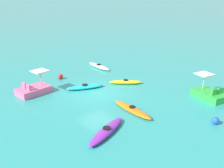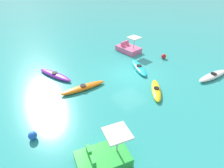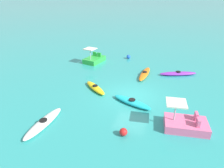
{
  "view_description": "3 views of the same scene",
  "coord_description": "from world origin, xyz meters",
  "px_view_note": "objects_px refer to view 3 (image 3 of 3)",
  "views": [
    {
      "loc": [
        14.82,
        -10.47,
        7.38
      ],
      "look_at": [
        0.56,
        1.1,
        0.58
      ],
      "focal_mm": 40.44,
      "sensor_mm": 36.0,
      "label": 1
    },
    {
      "loc": [
        8.86,
        10.59,
        7.91
      ],
      "look_at": [
        2.27,
        0.71,
        0.24
      ],
      "focal_mm": 30.75,
      "sensor_mm": 36.0,
      "label": 2
    },
    {
      "loc": [
        -13.1,
        -2.93,
        7.37
      ],
      "look_at": [
        0.64,
        1.82,
        0.4
      ],
      "focal_mm": 32.29,
      "sensor_mm": 36.0,
      "label": 3
    }
  ],
  "objects_px": {
    "kayak_yellow": "(95,88)",
    "pedal_boat_pink": "(186,124)",
    "buoy_blue": "(128,57)",
    "kayak_white": "(44,123)",
    "kayak_orange": "(145,74)",
    "kayak_purple": "(178,74)",
    "buoy_red": "(123,132)",
    "kayak_cyan": "(132,102)",
    "pedal_boat_green": "(94,59)"
  },
  "relations": [
    {
      "from": "pedal_boat_green",
      "to": "buoy_red",
      "type": "distance_m",
      "value": 12.47
    },
    {
      "from": "kayak_purple",
      "to": "pedal_boat_green",
      "type": "relative_size",
      "value": 1.3
    },
    {
      "from": "kayak_purple",
      "to": "pedal_boat_pink",
      "type": "distance_m",
      "value": 8.11
    },
    {
      "from": "kayak_yellow",
      "to": "buoy_red",
      "type": "xyz_separation_m",
      "value": [
        -4.6,
        -3.66,
        0.06
      ]
    },
    {
      "from": "pedal_boat_pink",
      "to": "buoy_blue",
      "type": "bearing_deg",
      "value": 29.44
    },
    {
      "from": "kayak_cyan",
      "to": "pedal_boat_green",
      "type": "bearing_deg",
      "value": 39.68
    },
    {
      "from": "kayak_yellow",
      "to": "buoy_red",
      "type": "height_order",
      "value": "buoy_red"
    },
    {
      "from": "kayak_yellow",
      "to": "pedal_boat_pink",
      "type": "bearing_deg",
      "value": -112.56
    },
    {
      "from": "kayak_cyan",
      "to": "kayak_orange",
      "type": "bearing_deg",
      "value": 1.3
    },
    {
      "from": "kayak_orange",
      "to": "kayak_white",
      "type": "height_order",
      "value": "same"
    },
    {
      "from": "kayak_yellow",
      "to": "kayak_purple",
      "type": "xyz_separation_m",
      "value": [
        5.22,
        -6.11,
        -0.0
      ]
    },
    {
      "from": "buoy_blue",
      "to": "kayak_white",
      "type": "bearing_deg",
      "value": 173.52
    },
    {
      "from": "kayak_orange",
      "to": "pedal_boat_pink",
      "type": "height_order",
      "value": "pedal_boat_pink"
    },
    {
      "from": "kayak_yellow",
      "to": "pedal_boat_green",
      "type": "relative_size",
      "value": 0.96
    },
    {
      "from": "kayak_cyan",
      "to": "pedal_boat_pink",
      "type": "distance_m",
      "value": 3.92
    },
    {
      "from": "pedal_boat_pink",
      "to": "kayak_white",
      "type": "bearing_deg",
      "value": 106.88
    },
    {
      "from": "buoy_blue",
      "to": "kayak_cyan",
      "type": "bearing_deg",
      "value": -163.78
    },
    {
      "from": "kayak_orange",
      "to": "kayak_white",
      "type": "bearing_deg",
      "value": 155.79
    },
    {
      "from": "kayak_white",
      "to": "pedal_boat_green",
      "type": "bearing_deg",
      "value": 8.51
    },
    {
      "from": "kayak_cyan",
      "to": "pedal_boat_pink",
      "type": "height_order",
      "value": "pedal_boat_pink"
    },
    {
      "from": "kayak_yellow",
      "to": "kayak_purple",
      "type": "distance_m",
      "value": 8.04
    },
    {
      "from": "kayak_cyan",
      "to": "buoy_red",
      "type": "distance_m",
      "value": 3.41
    },
    {
      "from": "kayak_yellow",
      "to": "kayak_white",
      "type": "bearing_deg",
      "value": 168.69
    },
    {
      "from": "kayak_purple",
      "to": "buoy_red",
      "type": "height_order",
      "value": "buoy_red"
    },
    {
      "from": "kayak_cyan",
      "to": "kayak_white",
      "type": "height_order",
      "value": "same"
    },
    {
      "from": "buoy_blue",
      "to": "pedal_boat_pink",
      "type": "bearing_deg",
      "value": -150.56
    },
    {
      "from": "pedal_boat_green",
      "to": "buoy_blue",
      "type": "height_order",
      "value": "pedal_boat_green"
    },
    {
      "from": "kayak_cyan",
      "to": "kayak_white",
      "type": "relative_size",
      "value": 0.92
    },
    {
      "from": "kayak_purple",
      "to": "kayak_white",
      "type": "xyz_separation_m",
      "value": [
        -10.48,
        7.16,
        0.0
      ]
    },
    {
      "from": "kayak_purple",
      "to": "kayak_orange",
      "type": "relative_size",
      "value": 1.0
    },
    {
      "from": "kayak_white",
      "to": "buoy_blue",
      "type": "height_order",
      "value": "buoy_blue"
    },
    {
      "from": "kayak_orange",
      "to": "kayak_white",
      "type": "relative_size",
      "value": 1.02
    },
    {
      "from": "kayak_orange",
      "to": "buoy_blue",
      "type": "xyz_separation_m",
      "value": [
        4.26,
        2.68,
        0.06
      ]
    },
    {
      "from": "kayak_purple",
      "to": "pedal_boat_pink",
      "type": "height_order",
      "value": "pedal_boat_pink"
    },
    {
      "from": "kayak_yellow",
      "to": "pedal_boat_pink",
      "type": "relative_size",
      "value": 0.97
    },
    {
      "from": "pedal_boat_green",
      "to": "pedal_boat_pink",
      "type": "xyz_separation_m",
      "value": [
        -8.94,
        -9.61,
        0.0
      ]
    },
    {
      "from": "pedal_boat_pink",
      "to": "buoy_blue",
      "type": "distance_m",
      "value": 12.95
    },
    {
      "from": "kayak_yellow",
      "to": "buoy_blue",
      "type": "height_order",
      "value": "buoy_blue"
    },
    {
      "from": "kayak_white",
      "to": "pedal_boat_green",
      "type": "xyz_separation_m",
      "value": [
        11.34,
        1.7,
        0.17
      ]
    },
    {
      "from": "kayak_orange",
      "to": "buoy_blue",
      "type": "height_order",
      "value": "buoy_blue"
    },
    {
      "from": "kayak_yellow",
      "to": "buoy_blue",
      "type": "bearing_deg",
      "value": -3.41
    },
    {
      "from": "kayak_white",
      "to": "buoy_blue",
      "type": "bearing_deg",
      "value": -6.48
    },
    {
      "from": "pedal_boat_pink",
      "to": "kayak_purple",
      "type": "bearing_deg",
      "value": 5.35
    },
    {
      "from": "kayak_white",
      "to": "kayak_cyan",
      "type": "bearing_deg",
      "value": -47.13
    },
    {
      "from": "kayak_white",
      "to": "buoy_red",
      "type": "height_order",
      "value": "buoy_red"
    },
    {
      "from": "kayak_purple",
      "to": "pedal_boat_pink",
      "type": "bearing_deg",
      "value": -174.65
    },
    {
      "from": "buoy_blue",
      "to": "buoy_red",
      "type": "bearing_deg",
      "value": -166.36
    },
    {
      "from": "kayak_purple",
      "to": "kayak_cyan",
      "type": "distance_m",
      "value": 7.02
    },
    {
      "from": "kayak_yellow",
      "to": "kayak_purple",
      "type": "relative_size",
      "value": 0.74
    },
    {
      "from": "kayak_yellow",
      "to": "pedal_boat_green",
      "type": "bearing_deg",
      "value": 24.3
    }
  ]
}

